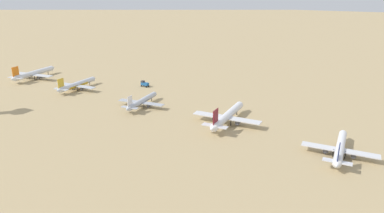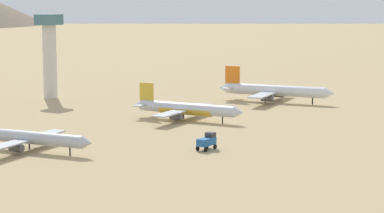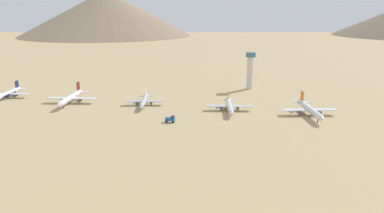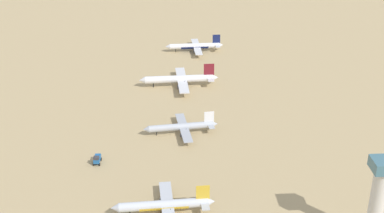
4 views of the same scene
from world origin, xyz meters
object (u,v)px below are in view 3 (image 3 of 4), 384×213
at_px(parked_jet_3, 229,106).
at_px(parked_jet_1, 71,98).
at_px(parked_jet_2, 144,101).
at_px(parked_jet_4, 310,109).
at_px(parked_jet_0, 8,93).
at_px(control_tower, 250,69).
at_px(service_truck, 170,119).

bearing_deg(parked_jet_3, parked_jet_1, -95.23).
relative_size(parked_jet_1, parked_jet_3, 1.16).
bearing_deg(parked_jet_2, parked_jet_4, 82.03).
distance_m(parked_jet_2, parked_jet_4, 105.13).
bearing_deg(parked_jet_0, control_tower, 104.22).
xyz_separation_m(parked_jet_2, service_truck, (34.43, 22.55, -1.12)).
relative_size(parked_jet_3, control_tower, 1.21).
relative_size(service_truck, control_tower, 0.18).
relative_size(parked_jet_2, parked_jet_3, 0.93).
bearing_deg(service_truck, parked_jet_2, -146.77).
relative_size(parked_jet_1, parked_jet_2, 1.25).
bearing_deg(parked_jet_1, parked_jet_3, 84.77).
distance_m(parked_jet_3, service_truck, 42.65).
relative_size(parked_jet_3, service_truck, 6.65).
distance_m(parked_jet_2, service_truck, 41.18).
height_order(parked_jet_4, service_truck, parked_jet_4).
bearing_deg(parked_jet_0, parked_jet_2, 82.98).
bearing_deg(parked_jet_1, parked_jet_2, 88.45).
bearing_deg(control_tower, parked_jet_1, -65.84).
distance_m(parked_jet_0, parked_jet_1, 52.72).
distance_m(service_truck, control_tower, 105.80).
distance_m(parked_jet_2, parked_jet_3, 56.97).
relative_size(parked_jet_2, parked_jet_4, 0.81).
distance_m(parked_jet_1, control_tower, 136.82).
bearing_deg(parked_jet_4, parked_jet_0, -97.50).
bearing_deg(parked_jet_0, service_truck, 69.35).
distance_m(parked_jet_0, parked_jet_3, 159.98).
distance_m(parked_jet_0, parked_jet_4, 208.15).
xyz_separation_m(parked_jet_3, service_truck, (26.00, -33.78, -1.33)).
xyz_separation_m(parked_jet_0, service_truck, (47.02, 124.80, -1.29)).
height_order(service_truck, control_tower, control_tower).
xyz_separation_m(parked_jet_0, parked_jet_2, (12.59, 102.25, -0.17)).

